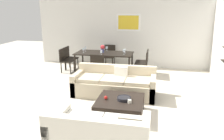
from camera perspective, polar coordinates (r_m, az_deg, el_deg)
ground_plane at (r=5.97m, az=0.65°, el=-7.52°), size 18.00×18.00×0.00m
back_wall_unit at (r=9.00m, az=6.99°, el=9.29°), size 8.40×0.09×2.70m
sofa_beige at (r=6.18m, az=0.65°, el=-3.77°), size 2.24×0.90×0.78m
loveseat_white at (r=3.89m, az=-3.18°, el=-16.42°), size 1.65×0.90×0.78m
coffee_table at (r=5.09m, az=2.06°, el=-9.49°), size 1.02×1.02×0.38m
decorative_bowl at (r=4.98m, az=3.08°, el=-7.23°), size 0.31×0.31×0.07m
candle_jar at (r=4.84m, az=4.51°, el=-7.99°), size 0.08×0.08×0.08m
apple_on_coffee_table at (r=5.00m, az=-1.59°, el=-7.08°), size 0.08×0.08×0.08m
dining_table at (r=8.19m, az=-2.01°, el=4.01°), size 2.08×0.95×0.75m
dining_chair_head at (r=9.07m, az=-0.67°, el=4.00°), size 0.44×0.44×0.88m
dining_chair_foot at (r=7.40m, az=-3.63°, el=1.24°), size 0.44×0.44×0.88m
dining_chair_right_near at (r=7.80m, az=8.01°, el=1.89°), size 0.44×0.44×0.88m
dining_chair_right_far at (r=8.22m, az=8.22°, el=2.60°), size 0.44×0.44×0.88m
dining_chair_left_far at (r=8.87m, az=-10.80°, el=3.46°), size 0.44×0.44×0.88m
dining_chair_left_near at (r=8.49m, az=-11.90°, el=2.84°), size 0.44×0.44×0.88m
wine_glass_right_near at (r=7.89m, az=3.08°, el=4.94°), size 0.08×0.08×0.18m
wine_glass_left_near at (r=8.25m, az=-7.30°, el=5.28°), size 0.07×0.07×0.17m
wine_glass_foot at (r=7.76m, az=-2.76°, el=4.64°), size 0.07×0.07×0.16m
wine_glass_left_far at (r=8.47m, az=-6.78°, el=5.59°), size 0.07×0.07×0.18m
wine_glass_head at (r=8.55m, az=-1.35°, el=5.68°), size 0.08×0.08×0.16m
wine_glass_right_far at (r=8.13m, az=3.33°, el=5.09°), size 0.06×0.06×0.15m
centerpiece_vase at (r=8.21m, az=-2.42°, el=5.58°), size 0.16×0.16×0.28m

